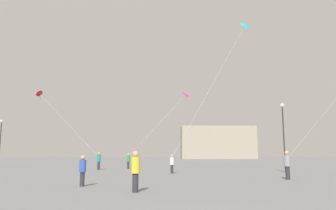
% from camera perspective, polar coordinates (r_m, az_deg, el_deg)
% --- Properties ---
extents(person_in_green, '(0.36, 0.36, 1.67)m').
position_cam_1_polar(person_in_green, '(36.44, -6.95, -9.56)').
color(person_in_green, '#2D2D33').
rests_on(person_in_green, ground_plane).
extents(person_in_grey, '(0.40, 0.40, 1.83)m').
position_cam_1_polar(person_in_grey, '(22.70, 20.11, -9.61)').
color(person_in_grey, '#2D2D33').
rests_on(person_in_grey, ground_plane).
extents(person_in_yellow, '(0.39, 0.39, 1.77)m').
position_cam_1_polar(person_in_yellow, '(14.57, -5.70, -11.15)').
color(person_in_yellow, '#2D2D33').
rests_on(person_in_yellow, ground_plane).
extents(person_in_teal, '(0.39, 0.39, 1.77)m').
position_cam_1_polar(person_in_teal, '(34.75, -12.01, -9.40)').
color(person_in_teal, '#2D2D33').
rests_on(person_in_teal, ground_plane).
extents(person_in_blue, '(0.34, 0.34, 1.57)m').
position_cam_1_polar(person_in_blue, '(17.58, -14.70, -10.81)').
color(person_in_blue, '#2D2D33').
rests_on(person_in_blue, ground_plane).
extents(person_in_white, '(0.34, 0.34, 1.57)m').
position_cam_1_polar(person_in_white, '(27.79, 0.69, -10.11)').
color(person_in_white, '#2D2D33').
rests_on(person_in_white, ground_plane).
extents(kite_magenta_diamond, '(7.57, 7.39, 8.61)m').
position_cam_1_polar(kite_magenta_diamond, '(43.73, 3.07, 1.75)').
color(kite_magenta_diamond, '#D12899').
extents(kite_crimson_diamond, '(8.55, 4.74, 7.76)m').
position_cam_1_polar(kite_crimson_diamond, '(41.43, -21.45, 1.72)').
color(kite_crimson_diamond, red).
extents(kite_cyan_diamond, '(9.06, 7.12, 14.94)m').
position_cam_1_polar(kite_cyan_diamond, '(38.05, 13.18, 13.18)').
color(kite_cyan_diamond, '#1EB2C6').
extents(building_left_hall, '(22.22, 9.57, 9.78)m').
position_cam_1_polar(building_left_hall, '(102.03, 8.59, -6.52)').
color(building_left_hall, '#A39984').
rests_on(building_left_hall, ground_plane).
extents(lamppost_east, '(0.36, 0.36, 5.71)m').
position_cam_1_polar(lamppost_east, '(44.51, -27.23, -4.81)').
color(lamppost_east, '#2D2D30').
rests_on(lamppost_east, ground_plane).
extents(lamppost_west, '(0.36, 0.36, 6.14)m').
position_cam_1_polar(lamppost_west, '(31.00, 19.50, -3.64)').
color(lamppost_west, '#2D2D30').
rests_on(lamppost_west, ground_plane).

